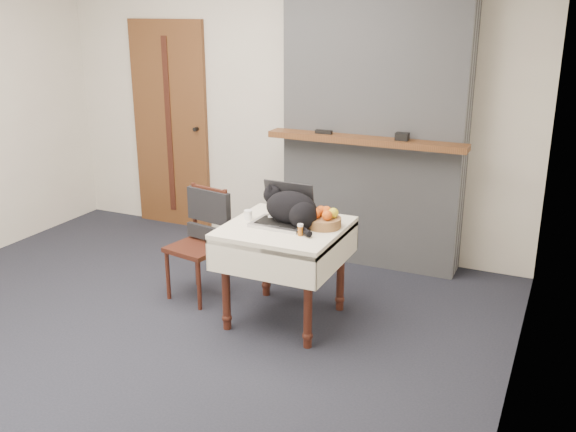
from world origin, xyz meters
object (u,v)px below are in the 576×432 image
object	(u,v)px
door	(171,126)
side_table	(285,241)
pill_bottle	(300,230)
cream_jar	(248,215)
fruit_basket	(324,219)
chair	(204,227)
cat	(292,209)
laptop	(284,213)

from	to	relation	value
door	side_table	distance (m)	2.43
door	pill_bottle	xyz separation A→B (m)	(2.08, -1.59, -0.26)
side_table	cream_jar	distance (m)	0.32
door	fruit_basket	world-z (taller)	door
side_table	chair	xyz separation A→B (m)	(-0.74, 0.14, -0.05)
fruit_basket	chair	bearing A→B (deg)	176.61
cat	chair	bearing A→B (deg)	-166.64
laptop	chair	bearing A→B (deg)	173.59
door	cream_jar	world-z (taller)	door
pill_bottle	chair	world-z (taller)	chair
side_table	pill_bottle	xyz separation A→B (m)	(0.17, -0.14, 0.15)
fruit_basket	pill_bottle	bearing A→B (deg)	-108.76
side_table	pill_bottle	size ratio (longest dim) A/B	9.99
cream_jar	fruit_basket	world-z (taller)	fruit_basket
door	fruit_basket	xyz separation A→B (m)	(2.16, -1.37, -0.25)
cream_jar	chair	world-z (taller)	chair
side_table	fruit_basket	bearing A→B (deg)	17.99
pill_bottle	fruit_basket	xyz separation A→B (m)	(0.08, 0.22, 0.01)
pill_bottle	chair	distance (m)	0.98
cream_jar	fruit_basket	distance (m)	0.54
chair	side_table	bearing A→B (deg)	-0.10
cream_jar	fruit_basket	xyz separation A→B (m)	(0.54, 0.07, 0.02)
door	chair	bearing A→B (deg)	-48.23
fruit_basket	chair	distance (m)	1.01
laptop	pill_bottle	bearing A→B (deg)	-41.15
cream_jar	fruit_basket	size ratio (longest dim) A/B	0.28
laptop	cream_jar	size ratio (longest dim) A/B	5.65
pill_bottle	cat	bearing A→B (deg)	128.06
side_table	cat	world-z (taller)	cat
door	chair	world-z (taller)	door
laptop	cat	bearing A→B (deg)	-8.49
cream_jar	cat	bearing A→B (deg)	4.48
fruit_basket	chair	xyz separation A→B (m)	(-0.99, 0.06, -0.22)
fruit_basket	chair	world-z (taller)	chair
side_table	pill_bottle	bearing A→B (deg)	-38.91
cream_jar	pill_bottle	xyz separation A→B (m)	(0.46, -0.15, 0.01)
laptop	cream_jar	world-z (taller)	laptop
door	pill_bottle	size ratio (longest dim) A/B	25.62
fruit_basket	cat	bearing A→B (deg)	-167.76
laptop	cat	world-z (taller)	laptop
chair	door	bearing A→B (deg)	142.42
laptop	fruit_basket	bearing A→B (deg)	8.13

